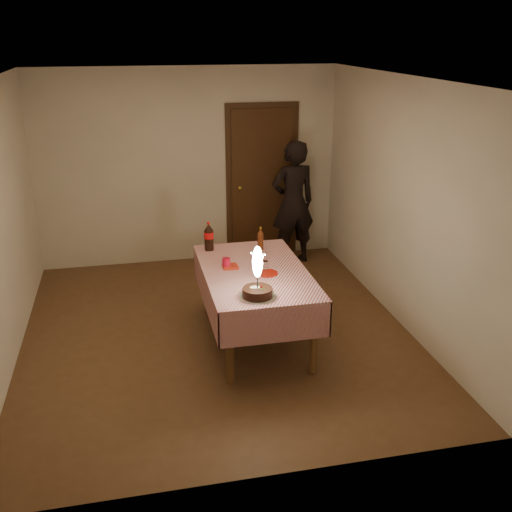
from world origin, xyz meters
name	(u,v)px	position (x,y,z in m)	size (l,w,h in m)	color
ground	(217,332)	(0.00, 0.00, 0.00)	(4.00, 4.50, 0.01)	brown
room_shell	(215,178)	(0.03, 0.08, 1.65)	(4.04, 4.54, 2.62)	beige
dining_table	(255,280)	(0.36, -0.25, 0.67)	(1.02, 1.72, 0.78)	brown
birthday_cake	(257,285)	(0.25, -0.87, 0.90)	(0.34, 0.34, 0.48)	white
red_plate	(267,273)	(0.46, -0.35, 0.78)	(0.22, 0.22, 0.01)	#AC170B
red_cup	(226,263)	(0.10, -0.11, 0.83)	(0.08, 0.08, 0.10)	#B60C27
clear_cup	(265,265)	(0.46, -0.25, 0.82)	(0.07, 0.07, 0.09)	white
napkin_stack	(230,266)	(0.13, -0.12, 0.79)	(0.15, 0.15, 0.02)	#AE2413
cola_bottle	(209,237)	(0.00, 0.44, 0.93)	(0.10, 0.10, 0.32)	black
amber_bottle_right	(261,239)	(0.55, 0.33, 0.90)	(0.06, 0.06, 0.25)	#56240E
photographer	(293,202)	(1.34, 1.85, 0.84)	(0.66, 0.49, 1.68)	black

